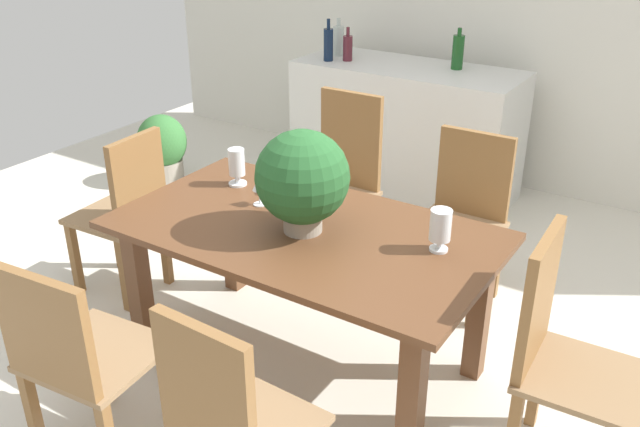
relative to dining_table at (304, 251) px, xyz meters
name	(u,v)px	position (x,y,z in m)	size (l,w,h in m)	color
ground_plane	(322,344)	(0.00, 0.16, -0.62)	(7.04, 7.04, 0.00)	silver
back_wall	(516,13)	(0.00, 2.76, 0.68)	(6.40, 0.10, 2.60)	silver
dining_table	(304,251)	(0.00, 0.00, 0.00)	(1.73, 0.97, 0.74)	brown
chair_far_right	(465,210)	(0.39, 1.00, -0.09)	(0.45, 0.43, 0.95)	brown
chair_foot_end	(560,349)	(1.17, 0.00, -0.07)	(0.48, 0.45, 1.01)	brown
chair_head_end	(127,209)	(-1.18, 0.01, -0.09)	(0.48, 0.43, 0.97)	brown
chair_near_left	(75,354)	(-0.38, -1.00, -0.10)	(0.52, 0.50, 0.93)	brown
chair_far_left	(343,173)	(-0.39, 1.00, -0.05)	(0.44, 0.41, 1.05)	brown
flower_centerpiece	(302,179)	(0.01, -0.03, 0.37)	(0.41, 0.41, 0.47)	gray
crystal_vase_left	(440,227)	(0.60, 0.13, 0.23)	(0.09, 0.09, 0.19)	silver
crystal_vase_center_near	(301,174)	(-0.22, 0.30, 0.23)	(0.08, 0.08, 0.18)	silver
crystal_vase_right	(237,165)	(-0.56, 0.22, 0.23)	(0.09, 0.09, 0.19)	silver
wine_glass	(259,186)	(-0.31, 0.09, 0.22)	(0.07, 0.07, 0.14)	silver
kitchen_counter	(405,130)	(-0.55, 2.17, -0.14)	(1.64, 0.67, 0.96)	silver
wine_bottle_tall	(338,40)	(-1.16, 2.20, 0.45)	(0.08, 0.08, 0.28)	#B2BFB7
wine_bottle_green	(328,44)	(-1.13, 2.00, 0.46)	(0.07, 0.07, 0.30)	#0F1E38
wine_bottle_dark	(348,48)	(-1.01, 2.08, 0.43)	(0.07, 0.07, 0.24)	#511E28
wine_bottle_amber	(458,52)	(-0.23, 2.28, 0.46)	(0.08, 0.08, 0.29)	#194C1E
potted_plant_floor	(162,147)	(-2.21, 1.29, -0.34)	(0.39, 0.39, 0.54)	#9E9384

